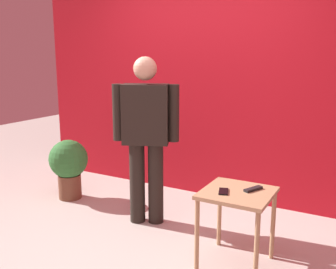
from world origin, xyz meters
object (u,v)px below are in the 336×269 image
(side_table, at_px, (237,203))
(cell_phone, at_px, (224,191))
(tv_remote, at_px, (253,189))
(standing_person, at_px, (146,132))
(potted_plant, at_px, (69,164))

(side_table, xyz_separation_m, cell_phone, (-0.09, -0.07, 0.10))
(tv_remote, bearing_deg, standing_person, -167.04)
(tv_remote, bearing_deg, potted_plant, -163.55)
(tv_remote, height_order, potted_plant, potted_plant)
(standing_person, bearing_deg, potted_plant, 174.64)
(standing_person, xyz_separation_m, side_table, (1.04, -0.33, -0.39))
(standing_person, bearing_deg, tv_remote, -12.47)
(standing_person, relative_size, tv_remote, 9.53)
(cell_phone, xyz_separation_m, potted_plant, (-2.07, 0.51, -0.21))
(cell_phone, relative_size, potted_plant, 0.21)
(standing_person, xyz_separation_m, cell_phone, (0.95, -0.40, -0.29))
(standing_person, bearing_deg, side_table, -17.74)
(potted_plant, bearing_deg, side_table, -11.46)
(tv_remote, bearing_deg, cell_phone, -115.49)
(standing_person, height_order, tv_remote, standing_person)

